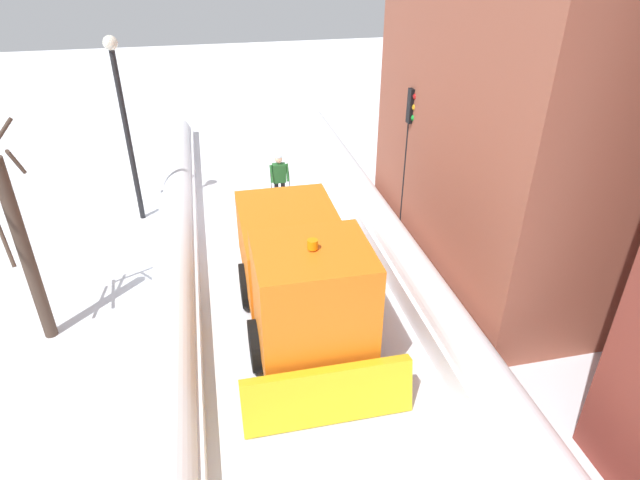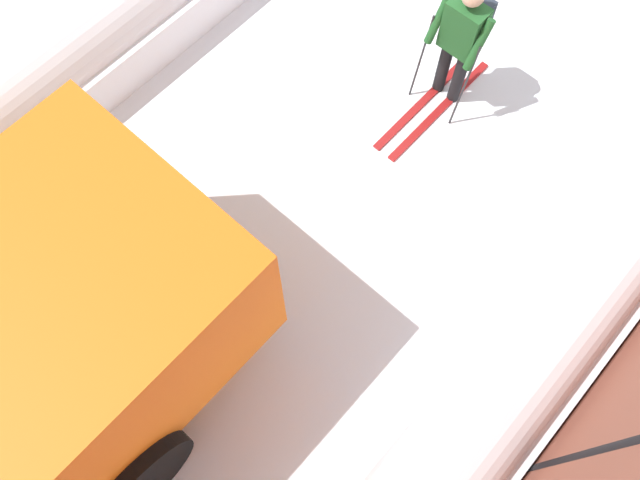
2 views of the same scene
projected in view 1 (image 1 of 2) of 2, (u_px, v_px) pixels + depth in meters
ground_plane at (345, 454)px, 9.42m from camera, size 80.00×80.00×0.00m
snowbank_left at (502, 407)px, 9.73m from camera, size 1.10×36.00×1.06m
snowbank_right at (171, 469)px, 8.67m from camera, size 1.10×36.00×1.01m
plow_truck at (300, 273)px, 11.71m from camera, size 3.20×5.98×3.12m
skier at (279, 177)px, 17.49m from camera, size 0.62×1.80×1.81m
traffic_light_pole at (410, 138)px, 14.41m from camera, size 0.28×0.42×4.47m
street_lamp at (123, 111)px, 15.40m from camera, size 0.40×0.40×5.54m
bare_tree_near at (23, 248)px, 11.03m from camera, size 1.03×1.28×4.92m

